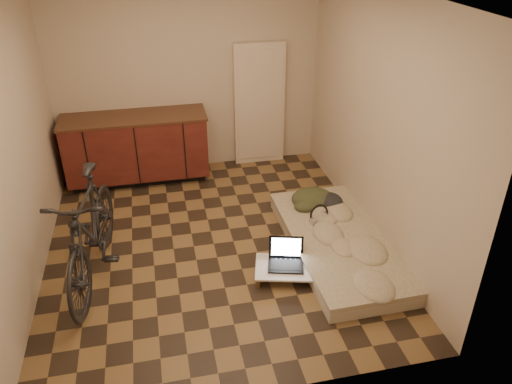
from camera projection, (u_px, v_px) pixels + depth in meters
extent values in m
cube|color=brown|center=(214.00, 244.00, 5.47)|extent=(3.50, 4.00, 0.00)
cube|color=beige|center=(188.00, 75.00, 6.52)|extent=(3.50, 0.00, 2.60)
cube|color=beige|center=(251.00, 256.00, 3.13)|extent=(3.50, 0.00, 2.60)
cube|color=beige|center=(16.00, 151.00, 4.50)|extent=(0.00, 4.00, 2.60)
cube|color=beige|center=(376.00, 120.00, 5.15)|extent=(0.00, 4.00, 2.60)
cube|color=black|center=(141.00, 175.00, 6.78)|extent=(1.70, 0.48, 0.10)
cube|color=#481714|center=(137.00, 146.00, 6.53)|extent=(1.80, 0.60, 0.78)
cube|color=#4A2B1B|center=(133.00, 117.00, 6.33)|extent=(1.84, 0.62, 0.03)
cube|color=beige|center=(259.00, 105.00, 6.87)|extent=(0.70, 0.10, 1.70)
imported|color=black|center=(89.00, 226.00, 4.70)|extent=(0.81, 1.91, 1.19)
cube|color=beige|center=(339.00, 245.00, 5.34)|extent=(1.00, 2.07, 0.13)
cube|color=beige|center=(340.00, 238.00, 5.30)|extent=(1.02, 2.09, 0.05)
cube|color=brown|center=(258.00, 283.00, 4.82)|extent=(0.04, 0.04, 0.09)
cube|color=brown|center=(259.00, 260.00, 5.14)|extent=(0.04, 0.04, 0.09)
cube|color=brown|center=(321.00, 285.00, 4.80)|extent=(0.04, 0.04, 0.09)
cube|color=brown|center=(318.00, 261.00, 5.12)|extent=(0.04, 0.04, 0.09)
cube|color=white|center=(289.00, 267.00, 4.95)|extent=(0.76, 0.59, 0.02)
cube|color=black|center=(286.00, 266.00, 4.94)|extent=(0.40, 0.33, 0.02)
cube|color=black|center=(286.00, 247.00, 5.02)|extent=(0.35, 0.16, 0.22)
cube|color=white|center=(286.00, 247.00, 5.02)|extent=(0.30, 0.13, 0.18)
ellipsoid|color=white|center=(308.00, 265.00, 4.95)|extent=(0.06, 0.09, 0.03)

